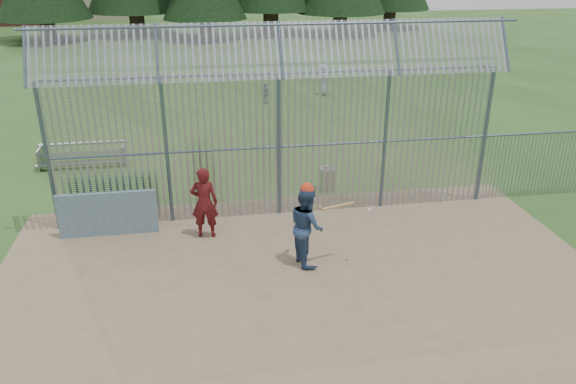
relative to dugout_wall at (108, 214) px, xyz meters
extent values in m
plane|color=#2D511E|center=(4.60, -2.90, -0.62)|extent=(120.00, 120.00, 0.00)
cube|color=#756047|center=(4.60, -3.40, -0.61)|extent=(14.00, 10.00, 0.02)
cube|color=#38566B|center=(0.00, 0.00, 0.00)|extent=(2.50, 0.12, 1.20)
imported|color=navy|center=(4.82, -2.22, 0.36)|extent=(0.89, 1.05, 1.91)
imported|color=maroon|center=(2.50, -0.48, 0.35)|extent=(0.76, 0.56, 1.90)
imported|color=gray|center=(9.03, 14.54, 0.18)|extent=(0.93, 0.85, 1.59)
imported|color=gray|center=(5.80, 13.18, -0.10)|extent=(0.63, 0.58, 1.03)
sphere|color=red|center=(4.82, -2.22, 1.29)|extent=(0.31, 0.31, 0.31)
cylinder|color=#AA7F4C|center=(5.52, -2.37, 0.89)|extent=(0.83, 0.31, 0.07)
sphere|color=#AA7F4C|center=(5.09, -2.37, 0.89)|extent=(0.09, 0.09, 0.09)
sphere|color=white|center=(6.20, -2.60, 0.86)|extent=(0.09, 0.09, 0.09)
cylinder|color=gray|center=(6.32, 2.04, -0.27)|extent=(0.52, 0.52, 0.70)
cylinder|color=#9EA0A5|center=(6.32, 2.04, 0.10)|extent=(0.56, 0.56, 0.05)
sphere|color=#9EA0A5|center=(6.32, 2.04, 0.15)|extent=(0.10, 0.10, 0.10)
cube|color=slate|center=(-1.56, 5.25, -0.42)|extent=(3.00, 0.25, 0.05)
cube|color=slate|center=(-1.56, 5.60, -0.17)|extent=(3.00, 0.25, 0.05)
cube|color=gray|center=(-1.56, 5.95, 0.08)|extent=(3.00, 0.25, 0.05)
cube|color=slate|center=(-2.96, 5.60, -0.27)|extent=(0.06, 0.90, 0.70)
cube|color=gray|center=(-0.16, 5.60, -0.27)|extent=(0.06, 0.90, 0.70)
cylinder|color=#47566B|center=(-1.40, 0.60, 1.38)|extent=(0.10, 0.10, 4.00)
cylinder|color=#47566B|center=(1.60, 0.60, 1.38)|extent=(0.10, 0.10, 4.00)
cylinder|color=#47566B|center=(4.60, 0.60, 1.38)|extent=(0.10, 0.10, 4.00)
cylinder|color=#47566B|center=(7.60, 0.60, 1.38)|extent=(0.10, 0.10, 4.00)
cylinder|color=#47566B|center=(10.60, 0.60, 1.38)|extent=(0.10, 0.10, 4.00)
cylinder|color=#47566B|center=(4.60, 0.60, 3.38)|extent=(12.00, 0.07, 0.07)
cylinder|color=#47566B|center=(4.60, 0.60, 1.38)|extent=(12.00, 0.06, 0.06)
cube|color=gray|center=(4.60, 0.60, 1.38)|extent=(12.00, 0.02, 4.00)
cube|color=gray|center=(4.60, 0.23, 4.03)|extent=(12.00, 0.77, 1.31)
cylinder|color=#47566B|center=(10.60, 0.60, 0.38)|extent=(0.08, 0.08, 2.00)
cylinder|color=#332319|center=(-9.40, 37.10, 0.91)|extent=(1.19, 1.19, 3.06)
cylinder|color=#332319|center=(-2.40, 40.10, 1.09)|extent=(1.33, 1.33, 3.42)
cylinder|color=#332319|center=(3.60, 36.10, 0.82)|extent=(1.12, 1.12, 2.88)
cylinder|color=#332319|center=(9.60, 39.10, 1.18)|extent=(1.40, 1.40, 3.60)
cylinder|color=#332319|center=(15.60, 37.10, 1.00)|extent=(1.26, 1.26, 3.24)
cylinder|color=#332319|center=(21.60, 41.10, 0.91)|extent=(1.19, 1.19, 3.06)
camera|label=1|loc=(2.48, -13.74, 6.26)|focal=35.00mm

